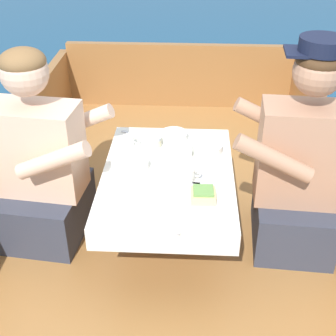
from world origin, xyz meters
The scene contains 21 objects.
ground_plane centered at (0.00, 0.00, 0.00)m, with size 60.00×60.00×0.00m, color navy.
boat_deck centered at (0.00, 0.00, 0.15)m, with size 1.81×3.08×0.31m, color #9E6B38.
bow_coaming centered at (0.00, 1.51, 0.55)m, with size 1.69×0.06×0.48m, color #936033.
cockpit_table centered at (0.00, -0.10, 0.67)m, with size 0.59×0.85×0.40m.
person_port centered at (-0.60, -0.06, 0.69)m, with size 0.56×0.49×0.95m.
person_starboard centered at (0.60, -0.07, 0.72)m, with size 0.54×0.47×1.01m.
plate_sandwich centered at (0.16, -0.32, 0.71)m, with size 0.19×0.19×0.01m.
plate_bread centered at (-0.15, -0.32, 0.71)m, with size 0.19×0.19×0.01m.
sandwich centered at (0.16, -0.32, 0.74)m, with size 0.10×0.10×0.05m.
bowl_port_near centered at (0.01, 0.20, 0.73)m, with size 0.14×0.14×0.04m.
bowl_starboard_near centered at (0.04, 0.03, 0.73)m, with size 0.15×0.15×0.04m.
bowl_center_far centered at (-0.16, -0.08, 0.73)m, with size 0.15×0.15×0.04m.
bowl_port_far centered at (0.18, 0.09, 0.73)m, with size 0.15×0.15×0.04m.
coffee_cup_port centered at (0.08, -0.16, 0.74)m, with size 0.11×0.08×0.06m.
coffee_cup_starboard centered at (-0.21, 0.13, 0.74)m, with size 0.09×0.06×0.05m.
tin_can centered at (-0.08, 0.12, 0.74)m, with size 0.07×0.07×0.05m.
utensil_fork_starboard centered at (0.18, -0.20, 0.71)m, with size 0.17×0.03×0.00m.
utensil_spoon_port centered at (0.10, -0.43, 0.71)m, with size 0.08×0.16×0.01m.
utensil_knife_port centered at (-0.24, -0.17, 0.71)m, with size 0.11×0.15×0.00m.
utensil_spoon_starboard centered at (-0.21, 0.24, 0.71)m, with size 0.14×0.12×0.01m.
utensil_spoon_center centered at (0.17, -0.05, 0.71)m, with size 0.05×0.17×0.01m.
Camera 1 is at (0.09, -1.88, 1.85)m, focal length 50.00 mm.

